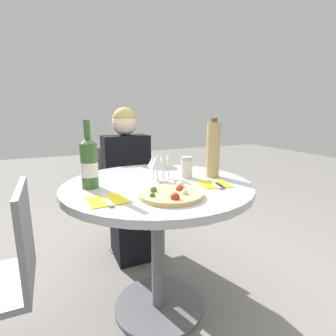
# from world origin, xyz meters

# --- Properties ---
(ground_plane) EXTENTS (12.00, 12.00, 0.00)m
(ground_plane) POSITION_xyz_m (0.00, 0.00, 0.00)
(ground_plane) COLOR gray
(ground_plane) RESTS_ON ground
(dining_table) EXTENTS (1.00, 1.00, 0.77)m
(dining_table) POSITION_xyz_m (0.00, 0.00, 0.61)
(dining_table) COLOR slate
(dining_table) RESTS_ON ground_plane
(chair_behind_diner) EXTENTS (0.39, 0.39, 0.84)m
(chair_behind_diner) POSITION_xyz_m (0.04, 0.84, 0.41)
(chair_behind_diner) COLOR slate
(chair_behind_diner) RESTS_ON ground_plane
(seated_diner) EXTENTS (0.36, 0.42, 1.17)m
(seated_diner) POSITION_xyz_m (0.04, 0.71, 0.54)
(seated_diner) COLOR black
(seated_diner) RESTS_ON ground_plane
(pizza_large) EXTENTS (0.29, 0.29, 0.05)m
(pizza_large) POSITION_xyz_m (-0.03, -0.24, 0.78)
(pizza_large) COLOR #DBB26B
(pizza_large) RESTS_ON dining_table
(wine_bottle) EXTENTS (0.08, 0.08, 0.33)m
(wine_bottle) POSITION_xyz_m (-0.34, 0.05, 0.89)
(wine_bottle) COLOR #38602D
(wine_bottle) RESTS_ON dining_table
(tall_carafe) EXTENTS (0.08, 0.08, 0.34)m
(tall_carafe) POSITION_xyz_m (0.34, -0.01, 0.93)
(tall_carafe) COLOR tan
(tall_carafe) RESTS_ON dining_table
(sugar_shaker) EXTENTS (0.07, 0.07, 0.12)m
(sugar_shaker) POSITION_xyz_m (0.19, 0.03, 0.83)
(sugar_shaker) COLOR silver
(sugar_shaker) RESTS_ON dining_table
(wine_glass_back_left) EXTENTS (0.07, 0.07, 0.14)m
(wine_glass_back_left) POSITION_xyz_m (0.00, 0.06, 0.87)
(wine_glass_back_left) COLOR silver
(wine_glass_back_left) RESTS_ON dining_table
(wine_glass_back_right) EXTENTS (0.07, 0.07, 0.15)m
(wine_glass_back_right) POSITION_xyz_m (0.09, 0.06, 0.87)
(wine_glass_back_right) COLOR silver
(wine_glass_back_right) RESTS_ON dining_table
(wine_glass_center) EXTENTS (0.06, 0.06, 0.16)m
(wine_glass_center) POSITION_xyz_m (0.05, 0.03, 0.89)
(wine_glass_center) COLOR silver
(wine_glass_center) RESTS_ON dining_table
(wine_glass_front_left) EXTENTS (0.08, 0.08, 0.15)m
(wine_glass_front_left) POSITION_xyz_m (0.00, -0.00, 0.88)
(wine_glass_front_left) COLOR silver
(wine_glass_front_left) RESTS_ON dining_table
(place_setting_left) EXTENTS (0.16, 0.19, 0.01)m
(place_setting_left) POSITION_xyz_m (-0.31, -0.18, 0.77)
(place_setting_left) COLOR yellow
(place_setting_left) RESTS_ON dining_table
(place_setting_right) EXTENTS (0.18, 0.19, 0.01)m
(place_setting_right) POSITION_xyz_m (0.26, -0.16, 0.77)
(place_setting_right) COLOR yellow
(place_setting_right) RESTS_ON dining_table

